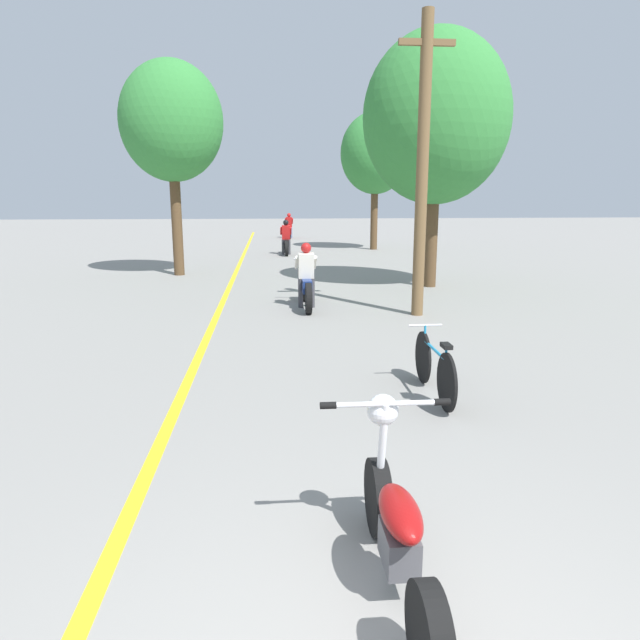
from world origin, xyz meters
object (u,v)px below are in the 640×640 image
object	(u,v)px
motorcycle_foreground	(397,528)
roadside_tree_right_near	(437,118)
motorcycle_rider_mid	(286,242)
utility_pole	(422,165)
motorcycle_rider_lead	(306,283)
roadside_tree_left	(171,122)
motorcycle_rider_far	(289,229)
roadside_tree_right_far	(375,154)
bicycle_parked	(434,367)

from	to	relation	value
motorcycle_foreground	roadside_tree_right_near	bearing A→B (deg)	73.45
motorcycle_foreground	motorcycle_rider_mid	distance (m)	21.07
utility_pole	motorcycle_rider_lead	distance (m)	3.53
roadside_tree_right_near	motorcycle_foreground	size ratio (longest dim) A/B	3.39
motorcycle_rider_lead	motorcycle_rider_mid	distance (m)	11.67
roadside_tree_left	motorcycle_rider_far	bearing A→B (deg)	75.65
motorcycle_rider_mid	motorcycle_rider_far	bearing A→B (deg)	87.35
roadside_tree_right_far	motorcycle_rider_lead	distance (m)	14.68
roadside_tree_right_far	motorcycle_rider_lead	world-z (taller)	roadside_tree_right_far
roadside_tree_left	motorcycle_rider_lead	size ratio (longest dim) A/B	2.92
utility_pole	roadside_tree_right_far	size ratio (longest dim) A/B	0.97
motorcycle_rider_mid	roadside_tree_left	bearing A→B (deg)	-120.26
motorcycle_rider_lead	roadside_tree_left	bearing A→B (deg)	123.10
motorcycle_rider_mid	motorcycle_rider_far	size ratio (longest dim) A/B	0.93
roadside_tree_right_near	roadside_tree_right_far	xyz separation A→B (m)	(0.40, 10.97, -0.13)
utility_pole	motorcycle_rider_mid	bearing A→B (deg)	100.65
roadside_tree_right_near	motorcycle_foreground	distance (m)	13.20
motorcycle_rider_mid	motorcycle_rider_far	world-z (taller)	motorcycle_rider_mid
utility_pole	motorcycle_rider_far	size ratio (longest dim) A/B	2.72
bicycle_parked	motorcycle_foreground	bearing A→B (deg)	-109.59
roadside_tree_left	bicycle_parked	world-z (taller)	roadside_tree_left
utility_pole	motorcycle_rider_lead	world-z (taller)	utility_pole
motorcycle_foreground	motorcycle_rider_far	distance (m)	30.53
motorcycle_foreground	bicycle_parked	size ratio (longest dim) A/B	1.12
utility_pole	roadside_tree_right_near	size ratio (longest dim) A/B	0.89
roadside_tree_left	motorcycle_rider_lead	bearing A→B (deg)	-56.90
motorcycle_foreground	bicycle_parked	distance (m)	3.70
roadside_tree_right_far	motorcycle_rider_mid	distance (m)	5.88
utility_pole	roadside_tree_left	xyz separation A→B (m)	(-5.92, 6.66, 1.54)
motorcycle_rider_mid	roadside_tree_right_near	bearing A→B (deg)	-67.67
motorcycle_rider_lead	motorcycle_rider_mid	world-z (taller)	motorcycle_rider_mid
motorcycle_foreground	motorcycle_rider_lead	size ratio (longest dim) A/B	0.89
roadside_tree_right_near	motorcycle_rider_lead	distance (m)	5.90
roadside_tree_right_far	motorcycle_foreground	size ratio (longest dim) A/B	3.12
motorcycle_foreground	motorcycle_rider_far	world-z (taller)	motorcycle_rider_far
roadside_tree_right_far	motorcycle_foreground	distance (m)	23.69
motorcycle_rider_far	motorcycle_rider_mid	bearing A→B (deg)	-92.65
motorcycle_rider_far	roadside_tree_right_far	bearing A→B (deg)	-63.95
roadside_tree_right_near	utility_pole	bearing A→B (deg)	-109.39
motorcycle_foreground	bicycle_parked	world-z (taller)	motorcycle_foreground
roadside_tree_right_far	roadside_tree_left	distance (m)	11.07
utility_pole	motorcycle_rider_far	bearing A→B (deg)	95.04
roadside_tree_left	motorcycle_rider_far	world-z (taller)	roadside_tree_left
motorcycle_foreground	motorcycle_rider_far	size ratio (longest dim) A/B	0.90
roadside_tree_right_far	roadside_tree_left	size ratio (longest dim) A/B	0.96
motorcycle_rider_far	bicycle_parked	size ratio (longest dim) A/B	1.25
motorcycle_rider_far	motorcycle_rider_lead	bearing A→B (deg)	-90.84
roadside_tree_right_far	motorcycle_rider_far	bearing A→B (deg)	116.05
roadside_tree_right_near	roadside_tree_left	world-z (taller)	roadside_tree_right_near
motorcycle_rider_lead	motorcycle_rider_mid	size ratio (longest dim) A/B	1.09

